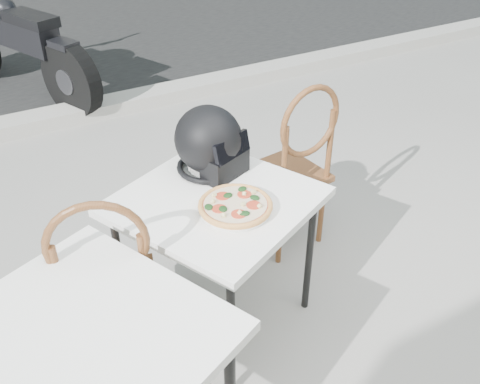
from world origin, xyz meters
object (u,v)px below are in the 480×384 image
cafe_chair_main (295,160)px  motorcycle (16,44)px  plate (235,209)px  helmet (210,144)px  cafe_table_side (75,357)px  cafe_table_main (216,210)px  cafe_chair_side (107,281)px  pizza (235,205)px

cafe_chair_main → motorcycle: (-0.90, 3.03, -0.10)m
plate → helmet: 0.37m
cafe_table_side → motorcycle: size_ratio=0.53×
cafe_table_main → motorcycle: bearing=94.7°
cafe_chair_side → pizza: bearing=-167.2°
plate → helmet: helmet is taller
cafe_table_main → cafe_chair_side: 0.55m
helmet → motorcycle: 3.16m
cafe_table_side → cafe_chair_side: cafe_chair_side is taller
cafe_table_main → cafe_chair_main: bearing=25.8°
cafe_chair_side → plate: bearing=-167.2°
helmet → cafe_table_side: bearing=-160.6°
cafe_table_main → motorcycle: motorcycle is taller
cafe_table_main → plate: size_ratio=3.09×
motorcycle → cafe_chair_main: bearing=-95.8°
cafe_table_main → cafe_table_side: cafe_table_side is taller
plate → cafe_chair_main: (0.60, 0.43, -0.16)m
helmet → motorcycle: (-0.36, 3.12, -0.39)m
cafe_table_side → cafe_chair_side: (0.22, 0.43, -0.14)m
plate → cafe_table_side: size_ratio=0.31×
pizza → cafe_chair_main: (0.60, 0.43, -0.18)m
plate → pizza: (-0.00, 0.00, 0.02)m
pizza → helmet: helmet is taller
pizza → motorcycle: motorcycle is taller
helmet → cafe_chair_side: (-0.62, -0.30, -0.30)m
pizza → motorcycle: (-0.30, 3.46, -0.28)m
cafe_table_main → plate: (0.03, -0.13, 0.07)m
pizza → cafe_chair_side: size_ratio=0.40×
plate → cafe_chair_main: cafe_chair_main is taller
pizza → cafe_chair_side: (-0.56, 0.04, -0.20)m
plate → cafe_table_side: bearing=-153.3°
helmet → cafe_chair_side: 0.75m
cafe_table_main → cafe_table_side: (-0.75, -0.52, 0.04)m
cafe_table_main → pizza: (0.03, -0.13, 0.10)m
plate → cafe_chair_side: (-0.56, 0.04, -0.17)m
cafe_table_main → cafe_chair_main: size_ratio=0.98×
helmet → pizza: bearing=-122.0°
plate → cafe_chair_side: cafe_chair_side is taller
cafe_chair_main → cafe_chair_side: bearing=11.7°
plate → pizza: 0.02m
helmet → cafe_table_side: helmet is taller
cafe_table_main → helmet: bearing=67.8°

